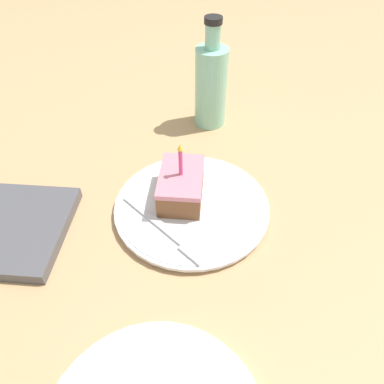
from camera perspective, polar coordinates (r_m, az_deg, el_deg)
The scene contains 5 objects.
ground_plane at distance 0.66m, azimuth -1.70°, elevation -3.88°, with size 2.40×2.40×0.04m.
plate at distance 0.64m, azimuth 0.00°, elevation -2.07°, with size 0.26×0.26×0.02m.
cake_slice at distance 0.63m, azimuth -1.56°, elevation 1.03°, with size 0.07×0.11×0.11m.
fork at distance 0.59m, azimuth -3.66°, elevation -5.98°, with size 0.15×0.14×0.00m.
bottle at distance 0.81m, azimuth 2.90°, elevation 16.06°, with size 0.07×0.07×0.23m.
Camera 1 is at (0.06, -0.44, 0.47)m, focal length 35.00 mm.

